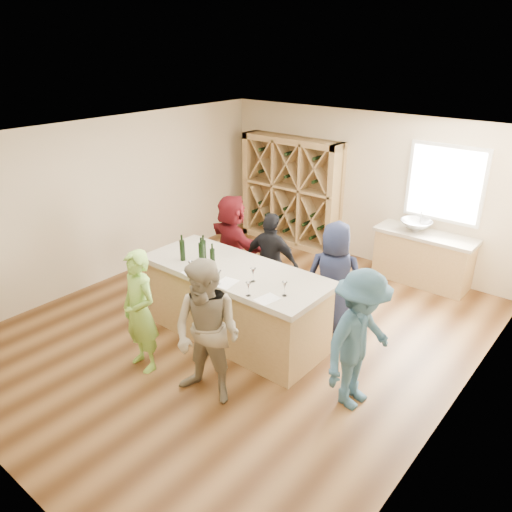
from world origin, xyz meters
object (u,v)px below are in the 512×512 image
Objects in this scene: wine_bottle_c at (204,250)px; person_far_right at (334,279)px; person_near_right at (207,333)px; wine_rack at (291,192)px; person_far_mid at (271,263)px; wine_bottle_d at (202,254)px; wine_bottle_e at (213,259)px; wine_bottle_b at (182,250)px; person_far_left at (233,244)px; tasting_counter_base at (235,306)px; person_near_left at (140,312)px; sink at (416,226)px; person_server at (359,340)px.

wine_bottle_c is 0.18× the size of person_far_right.
person_near_right is at bearing -44.20° from wine_bottle_c.
person_far_mid is at bearing -60.06° from wine_rack.
person_near_right is (2.18, -4.65, -0.21)m from wine_rack.
wine_bottle_d reaches higher than wine_bottle_e.
wine_bottle_b is 1.43m from person_far_left.
tasting_counter_base is 1.55× the size of person_far_right.
wine_bottle_d is (0.10, -0.14, 0.02)m from wine_bottle_c.
person_near_left reaches higher than wine_bottle_d.
person_far_mid is (0.66, 1.20, -0.43)m from wine_bottle_b.
person_near_right is (0.88, -1.01, -0.33)m from wine_bottle_e.
person_far_mid reaches higher than wine_bottle_e.
person_far_mid reaches higher than sink.
person_near_left is (-1.61, -4.69, -0.20)m from sink.
wine_bottle_b is at bearing -171.06° from wine_bottle_d.
wine_bottle_d is at bearing -54.06° from wine_bottle_c.
person_far_right is at bearing 36.21° from wine_bottle_b.
person_far_right is (1.51, 1.08, -0.39)m from wine_bottle_c.
wine_bottle_d is 1.28m from person_far_mid.
person_far_right is at bearing -44.13° from wine_rack.
person_far_left reaches higher than person_far_mid.
person_far_mid is at bearing -172.79° from person_far_left.
wine_bottle_b reaches higher than wine_bottle_e.
sink is 0.34× the size of person_far_mid.
sink is at bearing -1.49° from wine_rack.
wine_bottle_e is (0.52, 0.08, -0.01)m from wine_bottle_b.
person_far_mid is at bearing -117.17° from sink.
sink is (2.70, -0.07, -0.09)m from wine_rack.
wine_bottle_e is at bearing -70.30° from wine_rack.
person_far_mid is 0.95× the size of person_far_right.
person_near_right is (1.06, -0.99, -0.36)m from wine_bottle_d.
wine_bottle_e is 1.21m from person_far_mid.
tasting_counter_base is 1.63× the size of person_far_mid.
person_server is (2.27, -0.01, -0.36)m from wine_bottle_e.
wine_rack reaches higher than person_server.
tasting_counter_base is at bearing 18.49° from wine_bottle_b.
person_server is at bearing -0.18° from wine_bottle_e.
person_near_left is 2.72m from person_far_right.
wine_rack reaches higher than person_near_left.
person_server is (1.39, 1.01, -0.03)m from person_near_right.
person_far_right is (1.08, 0.07, 0.04)m from person_far_mid.
person_near_left is 0.92× the size of person_near_right.
person_far_left reaches higher than wine_bottle_b.
wine_rack is at bearing 49.41° from person_server.
person_near_right is 1.11× the size of person_far_mid.
wine_bottle_b is 2.81m from person_server.
person_far_right is at bearing 35.52° from wine_bottle_c.
person_server reaches higher than wine_bottle_b.
person_near_left reaches higher than wine_bottle_e.
person_far_right is (1.73, 1.27, -0.39)m from wine_bottle_b.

